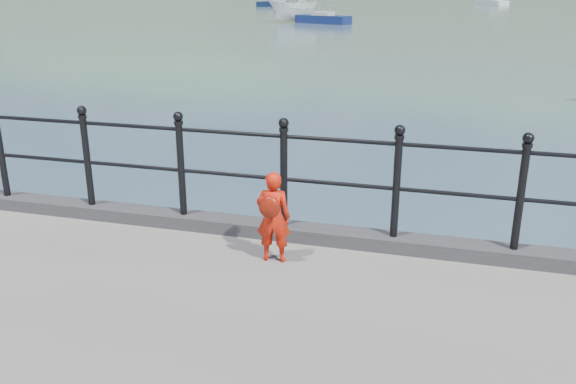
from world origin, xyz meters
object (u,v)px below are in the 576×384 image
(sailboat_port, at_px, (323,20))
(sailboat_deep, at_px, (491,3))
(child, at_px, (273,216))
(launch_white, at_px, (293,10))
(sailboat_left, at_px, (277,4))
(railing, at_px, (231,162))

(sailboat_port, xyz_separation_m, sailboat_deep, (15.91, 47.93, 0.00))
(child, bearing_deg, launch_white, -82.40)
(child, distance_m, sailboat_port, 50.39)
(child, height_order, sailboat_deep, sailboat_deep)
(sailboat_left, bearing_deg, child, -68.09)
(child, bearing_deg, railing, -49.72)
(launch_white, bearing_deg, child, -42.12)
(launch_white, relative_size, sailboat_deep, 0.60)
(child, xyz_separation_m, sailboat_port, (-10.28, 49.32, -1.14))
(railing, relative_size, child, 19.19)
(launch_white, height_order, sailboat_deep, sailboat_deep)
(sailboat_left, relative_size, sailboat_deep, 0.90)
(sailboat_left, bearing_deg, railing, -68.40)
(child, bearing_deg, sailboat_deep, -100.49)
(railing, height_order, launch_white, railing)
(launch_white, relative_size, sailboat_left, 0.66)
(railing, bearing_deg, launch_white, 104.23)
(sailboat_left, bearing_deg, sailboat_deep, 32.81)
(launch_white, bearing_deg, sailboat_left, 142.09)
(child, relative_size, launch_white, 0.17)
(sailboat_port, bearing_deg, launch_white, -179.64)
(sailboat_port, bearing_deg, sailboat_deep, 93.13)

